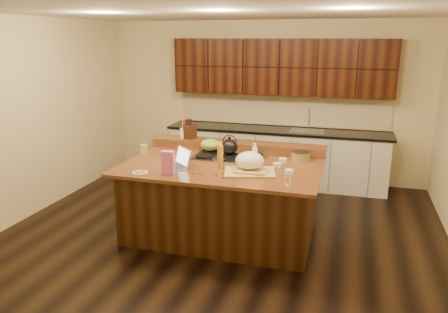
% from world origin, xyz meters
% --- Properties ---
extents(room, '(5.52, 5.02, 2.72)m').
position_xyz_m(room, '(0.00, 0.00, 1.35)').
color(room, black).
rests_on(room, ground).
extents(island, '(2.40, 1.60, 0.92)m').
position_xyz_m(island, '(0.00, 0.00, 0.46)').
color(island, black).
rests_on(island, ground).
extents(back_ledge, '(2.40, 0.30, 0.12)m').
position_xyz_m(back_ledge, '(0.00, 0.70, 0.98)').
color(back_ledge, black).
rests_on(back_ledge, island).
extents(cooktop, '(0.92, 0.52, 0.05)m').
position_xyz_m(cooktop, '(0.00, 0.30, 0.94)').
color(cooktop, gray).
rests_on(cooktop, island).
extents(back_counter, '(3.70, 0.66, 2.40)m').
position_xyz_m(back_counter, '(0.30, 2.23, 0.98)').
color(back_counter, silver).
rests_on(back_counter, ground).
extents(kettle, '(0.24, 0.24, 0.19)m').
position_xyz_m(kettle, '(0.00, 0.30, 1.06)').
color(kettle, black).
rests_on(kettle, cooktop).
extents(green_bowl, '(0.31, 0.31, 0.15)m').
position_xyz_m(green_bowl, '(-0.30, 0.43, 1.04)').
color(green_bowl, olive).
rests_on(green_bowl, cooktop).
extents(laptop, '(0.42, 0.41, 0.23)m').
position_xyz_m(laptop, '(-0.47, -0.28, 0.98)').
color(laptop, '#B7B7BC').
rests_on(laptop, island).
extents(oil_bottle, '(0.08, 0.08, 0.27)m').
position_xyz_m(oil_bottle, '(0.02, -0.18, 1.06)').
color(oil_bottle, '#BB8121').
rests_on(oil_bottle, island).
extents(vinegar_bottle, '(0.08, 0.08, 0.25)m').
position_xyz_m(vinegar_bottle, '(0.41, -0.05, 1.04)').
color(vinegar_bottle, silver).
rests_on(vinegar_bottle, island).
extents(wooden_tray, '(0.66, 0.54, 0.23)m').
position_xyz_m(wooden_tray, '(0.39, -0.22, 1.02)').
color(wooden_tray, tan).
rests_on(wooden_tray, island).
extents(ramekin_a, '(0.11, 0.11, 0.04)m').
position_xyz_m(ramekin_a, '(0.84, -0.17, 0.94)').
color(ramekin_a, white).
rests_on(ramekin_a, island).
extents(ramekin_b, '(0.10, 0.10, 0.04)m').
position_xyz_m(ramekin_b, '(0.66, 0.07, 0.94)').
color(ramekin_b, white).
rests_on(ramekin_b, island).
extents(ramekin_c, '(0.12, 0.12, 0.04)m').
position_xyz_m(ramekin_c, '(0.69, 0.30, 0.94)').
color(ramekin_c, white).
rests_on(ramekin_c, island).
extents(strainer_bowl, '(0.26, 0.26, 0.09)m').
position_xyz_m(strainer_bowl, '(0.89, 0.43, 0.97)').
color(strainer_bowl, '#996B3F').
rests_on(strainer_bowl, island).
extents(kitchen_timer, '(0.09, 0.09, 0.07)m').
position_xyz_m(kitchen_timer, '(0.87, -0.48, 0.96)').
color(kitchen_timer, silver).
rests_on(kitchen_timer, island).
extents(pink_bag, '(0.15, 0.08, 0.27)m').
position_xyz_m(pink_bag, '(-0.47, -0.58, 1.06)').
color(pink_bag, '#D765AC').
rests_on(pink_bag, island).
extents(candy_plate, '(0.23, 0.23, 0.01)m').
position_xyz_m(candy_plate, '(-0.80, -0.63, 0.93)').
color(candy_plate, white).
rests_on(candy_plate, island).
extents(package_box, '(0.11, 0.09, 0.12)m').
position_xyz_m(package_box, '(-1.15, 0.18, 0.98)').
color(package_box, gold).
rests_on(package_box, island).
extents(utensil_crock, '(0.13, 0.13, 0.14)m').
position_xyz_m(utensil_crock, '(-0.78, 0.70, 1.11)').
color(utensil_crock, white).
rests_on(utensil_crock, back_ledge).
extents(knife_block, '(0.16, 0.20, 0.21)m').
position_xyz_m(knife_block, '(-0.69, 0.70, 1.14)').
color(knife_block, black).
rests_on(knife_block, back_ledge).
extents(gumdrop_0, '(0.02, 0.02, 0.02)m').
position_xyz_m(gumdrop_0, '(-0.21, -0.50, 0.93)').
color(gumdrop_0, red).
rests_on(gumdrop_0, island).
extents(gumdrop_1, '(0.02, 0.02, 0.02)m').
position_xyz_m(gumdrop_1, '(-0.11, -0.49, 0.93)').
color(gumdrop_1, '#198C26').
rests_on(gumdrop_1, island).
extents(gumdrop_2, '(0.02, 0.02, 0.02)m').
position_xyz_m(gumdrop_2, '(-0.18, -0.49, 0.93)').
color(gumdrop_2, red).
rests_on(gumdrop_2, island).
extents(gumdrop_3, '(0.02, 0.02, 0.02)m').
position_xyz_m(gumdrop_3, '(0.22, -0.51, 0.93)').
color(gumdrop_3, '#198C26').
rests_on(gumdrop_3, island).
extents(gumdrop_4, '(0.02, 0.02, 0.02)m').
position_xyz_m(gumdrop_4, '(-0.13, -0.49, 0.93)').
color(gumdrop_4, red).
rests_on(gumdrop_4, island).
extents(gumdrop_5, '(0.02, 0.02, 0.02)m').
position_xyz_m(gumdrop_5, '(0.17, -0.49, 0.93)').
color(gumdrop_5, '#198C26').
rests_on(gumdrop_5, island).
extents(gumdrop_6, '(0.02, 0.02, 0.02)m').
position_xyz_m(gumdrop_6, '(0.16, -0.54, 0.93)').
color(gumdrop_6, red).
rests_on(gumdrop_6, island).
extents(gumdrop_7, '(0.02, 0.02, 0.02)m').
position_xyz_m(gumdrop_7, '(-0.18, -0.52, 0.93)').
color(gumdrop_7, '#198C26').
rests_on(gumdrop_7, island).
extents(gumdrop_8, '(0.02, 0.02, 0.02)m').
position_xyz_m(gumdrop_8, '(0.19, -0.51, 0.93)').
color(gumdrop_8, red).
rests_on(gumdrop_8, island).
extents(gumdrop_9, '(0.02, 0.02, 0.02)m').
position_xyz_m(gumdrop_9, '(0.11, -0.40, 0.93)').
color(gumdrop_9, '#198C26').
rests_on(gumdrop_9, island).
extents(gumdrop_10, '(0.02, 0.02, 0.02)m').
position_xyz_m(gumdrop_10, '(0.06, -0.46, 0.93)').
color(gumdrop_10, red).
rests_on(gumdrop_10, island).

